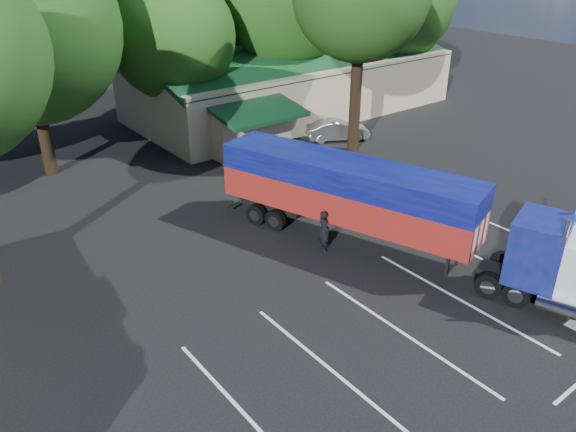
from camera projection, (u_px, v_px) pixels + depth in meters
ground at (295, 261)px, 23.69m from camera, size 120.00×120.00×0.00m
event_hall at (291, 83)px, 42.78m from camera, size 24.20×14.12×5.55m
tree_row_c at (23, 28)px, 28.74m from camera, size 10.00×10.00×13.05m
tree_row_d at (172, 37)px, 35.25m from camera, size 8.00×8.00×10.60m
tree_row_e at (281, 1)px, 39.86m from camera, size 9.60×9.60×12.90m
semi_truck at (399, 208)px, 23.17m from camera, size 8.16×18.52×3.94m
woman at (324, 231)px, 24.14m from camera, size 0.61×0.78×1.89m
bicycle at (254, 197)px, 28.40m from camera, size 1.48×1.66×0.87m
silver_sedan at (338, 130)px, 37.36m from camera, size 4.30×3.23×1.36m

